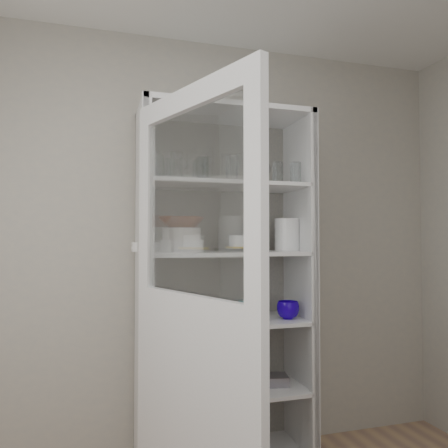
{
  "coord_description": "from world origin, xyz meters",
  "views": [
    {
      "loc": [
        -0.54,
        -1.2,
        1.34
      ],
      "look_at": [
        0.2,
        1.27,
        1.42
      ],
      "focal_mm": 35.0,
      "sensor_mm": 36.0,
      "label": 1
    }
  ],
  "objects": [
    {
      "name": "pantry_cabinet",
      "position": [
        0.2,
        1.34,
        0.94
      ],
      "size": [
        1.0,
        0.45,
        2.1
      ],
      "color": "silver",
      "rests_on": "floor"
    },
    {
      "name": "terracotta_bowl",
      "position": [
        -0.06,
        1.22,
        1.43
      ],
      "size": [
        0.32,
        0.32,
        0.06
      ],
      "primitive_type": "imported",
      "rotation": [
        0.0,
        0.0,
        -0.35
      ],
      "color": "brown",
      "rests_on": "cream_bowl"
    },
    {
      "name": "white_canister",
      "position": [
        -0.06,
        1.29,
        0.92
      ],
      "size": [
        0.13,
        0.13,
        0.11
      ],
      "primitive_type": "cylinder",
      "rotation": [
        0.0,
        0.0,
        0.43
      ],
      "color": "white",
      "rests_on": "shelf_mugs"
    },
    {
      "name": "goblet_2",
      "position": [
        0.48,
        1.39,
        1.75
      ],
      "size": [
        0.08,
        0.08,
        0.19
      ],
      "primitive_type": null,
      "color": "silver",
      "rests_on": "shelf_glass"
    },
    {
      "name": "tumbler_6",
      "position": [
        0.61,
        1.16,
        1.73
      ],
      "size": [
        0.07,
        0.07,
        0.13
      ],
      "primitive_type": "cylinder",
      "rotation": [
        0.0,
        0.0,
        -0.16
      ],
      "color": "silver",
      "rests_on": "shelf_glass"
    },
    {
      "name": "tumbler_1",
      "position": [
        -0.11,
        1.16,
        1.74
      ],
      "size": [
        0.09,
        0.09,
        0.15
      ],
      "primitive_type": "cylinder",
      "rotation": [
        0.0,
        0.0,
        -0.26
      ],
      "color": "silver",
      "rests_on": "shelf_glass"
    },
    {
      "name": "plate_stack_front",
      "position": [
        -0.06,
        1.22,
        1.3
      ],
      "size": [
        0.25,
        0.25,
        0.07
      ],
      "primitive_type": "cylinder",
      "color": "white",
      "rests_on": "shelf_plates"
    },
    {
      "name": "glass_platter",
      "position": [
        0.31,
        1.29,
        1.27
      ],
      "size": [
        0.42,
        0.42,
        0.02
      ],
      "primitive_type": "cylinder",
      "rotation": [
        0.0,
        0.0,
        0.3
      ],
      "color": "silver",
      "rests_on": "shelf_plates"
    },
    {
      "name": "goblet_1",
      "position": [
        0.08,
        1.37,
        1.75
      ],
      "size": [
        0.08,
        0.08,
        0.18
      ],
      "primitive_type": null,
      "color": "silver",
      "rests_on": "shelf_glass"
    },
    {
      "name": "cupboard_door",
      "position": [
        -0.13,
        0.63,
        0.87
      ],
      "size": [
        0.37,
        0.85,
        2.0
      ],
      "rotation": [
        0.0,
        0.0,
        -1.19
      ],
      "color": "silver",
      "rests_on": "floor"
    },
    {
      "name": "grey_bowl_stack",
      "position": [
        0.61,
        1.28,
        1.36
      ],
      "size": [
        0.15,
        0.15,
        0.2
      ],
      "primitive_type": "cylinder",
      "color": "white",
      "rests_on": "shelf_plates"
    },
    {
      "name": "mug_white",
      "position": [
        0.31,
        1.14,
        0.9
      ],
      "size": [
        0.11,
        0.11,
        0.08
      ],
      "primitive_type": "imported",
      "rotation": [
        0.0,
        0.0,
        0.31
      ],
      "color": "white",
      "rests_on": "shelf_mugs"
    },
    {
      "name": "mug_teal",
      "position": [
        0.43,
        1.31,
        0.91
      ],
      "size": [
        0.13,
        0.13,
        0.1
      ],
      "primitive_type": "imported",
      "rotation": [
        0.0,
        0.0,
        0.22
      ],
      "color": "#226C76",
      "rests_on": "shelf_mugs"
    },
    {
      "name": "tumbler_10",
      "position": [
        0.04,
        1.27,
        1.73
      ],
      "size": [
        0.08,
        0.08,
        0.13
      ],
      "primitive_type": "cylinder",
      "rotation": [
        0.0,
        0.0,
        -0.21
      ],
      "color": "silver",
      "rests_on": "shelf_glass"
    },
    {
      "name": "tumbler_2",
      "position": [
        0.21,
        1.14,
        1.73
      ],
      "size": [
        0.09,
        0.09,
        0.14
      ],
      "primitive_type": "cylinder",
      "rotation": [
        0.0,
        0.0,
        -0.32
      ],
      "color": "silver",
      "rests_on": "shelf_glass"
    },
    {
      "name": "wall_back",
      "position": [
        0.0,
        1.5,
        1.3
      ],
      "size": [
        3.6,
        0.02,
        2.6
      ],
      "primitive_type": "cube",
      "color": "#A29E96",
      "rests_on": "ground"
    },
    {
      "name": "measuring_cups",
      "position": [
        0.16,
        1.22,
        0.88
      ],
      "size": [
        0.11,
        0.11,
        0.04
      ],
      "primitive_type": "cylinder",
      "color": "silver",
      "rests_on": "shelf_mugs"
    },
    {
      "name": "tumbler_9",
      "position": [
        0.07,
        1.26,
        1.74
      ],
      "size": [
        0.09,
        0.09,
        0.15
      ],
      "primitive_type": "cylinder",
      "rotation": [
        0.0,
        0.0,
        0.14
      ],
      "color": "silver",
      "rests_on": "shelf_glass"
    },
    {
      "name": "plate_stack_back",
      "position": [
        -0.21,
        1.42,
        1.29
      ],
      "size": [
        0.23,
        0.23,
        0.06
      ],
      "primitive_type": "cylinder",
      "color": "white",
      "rests_on": "shelf_plates"
    },
    {
      "name": "mug_blue",
      "position": [
        0.57,
        1.19,
        0.91
      ],
      "size": [
        0.15,
        0.15,
        0.1
      ],
      "primitive_type": "imported",
      "rotation": [
        0.0,
        0.0,
        -0.17
      ],
      "color": "#11079B",
      "rests_on": "shelf_mugs"
    },
    {
      "name": "tin_box",
      "position": [
        0.49,
        1.25,
        0.49
      ],
      "size": [
        0.21,
        0.17,
        0.06
      ],
      "primitive_type": "cube",
      "rotation": [
        0.0,
        0.0,
        -0.2
      ],
      "color": "gray",
      "rests_on": "shelf_bot"
    },
    {
      "name": "teal_jar",
      "position": [
        0.34,
        1.29,
        0.91
      ],
      "size": [
        0.08,
        0.08,
        0.1
      ],
      "color": "#226C76",
      "rests_on": "shelf_mugs"
    },
    {
      "name": "white_ramekin",
      "position": [
        0.31,
        1.29,
        1.32
      ],
      "size": [
        0.19,
        0.19,
        0.07
      ],
      "primitive_type": "cylinder",
      "rotation": [
        0.0,
        0.0,
        -0.27
      ],
      "color": "white",
      "rests_on": "yellow_trivet"
    },
    {
      "name": "tumbler_3",
      "position": [
        0.04,
        1.17,
        1.72
      ],
      "size": [
        0.08,
        0.08,
        0.13
      ],
      "primitive_type": "cylinder",
      "rotation": [
        0.0,
        0.0,
        -0.26
      ],
      "color": "silver",
      "rests_on": "shelf_glass"
    },
    {
      "name": "cream_bowl",
      "position": [
        -0.06,
        1.22,
        1.36
      ],
      "size": [
        0.25,
        0.25,
        0.07
      ],
      "primitive_type": "cylinder",
      "rotation": [
        0.0,
        0.0,
        0.17
      ],
      "color": "white",
      "rests_on": "plate_stack_front"
    },
    {
      "name": "cream_dish",
      "position": [
        0.15,
        1.24,
        0.5
      ],
      "size": [
        0.33,
        0.33,
        0.08
      ],
      "primitive_type": "imported",
      "rotation": [
        0.0,
        0.0,
        -0.35
      ],
      "color": "white",
      "rests_on": "shelf_bot"
    },
    {
      "name": "yellow_trivet",
      "position": [
        0.31,
        1.29,
        1.29
      ],
      "size": [
        0.15,
        0.15,
        0.01
      ],
      "primitive_type": "cube",
      "rotation": [
        0.0,
        0.0,
        0.0
      ],
      "color": "gold",
      "rests_on": "glass_platter"
    },
    {
      "name": "tumbler_0",
      "position": [
        -0.21,
        1.14,
        1.72
      ],
      "size": [
        0.08,
        0.08,
        0.13
      ],
      "primitive_type": "cylinder",
      "rotation": [
        0.0,
        0.0,
        -0.36
      ],
      "color": "silver",
      "rests_on": "shelf_glass"
    },
    {
      "name": "goblet_0",
      "position": [
        -0.03,
        1.4,
        1.75
      ],
      "size": [
        0.08,
        0.08,
        0.18
      ],
      "primitive_type": null,
      "color": "silver",
      "rests_on": "shelf_glass"
    },
    {
      "name": "tumbler_8",
      "position": [
        -0.13,
        1.27,
        1.73
      ],
      "size": [
        0.07,
        0.07,
        0.13
      ],
      "primitive_type": "cylinder",
      "rotation": [
        0.0,
        0.0,
        -0.03
      ],
      "color": "silver",
      "rests_on": "shelf_glass"
    },
    {
      "name": "tumbler_4",
      "position": [
        0.35,
        1.15,
        1.74
      ],
      "size": [
        0.09,
        0.09,
        0.16
      ],
      "primitive_type": "cylinder",
      "rotation": [
        0.0,
        0.0,
        -0.12
      ],
      "color": "silver",
      "rests_on": "shelf_glass"
    },
    {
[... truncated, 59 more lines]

